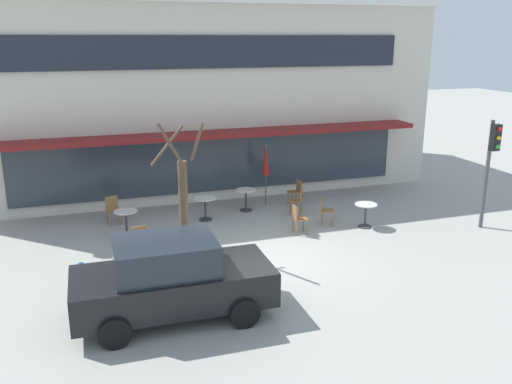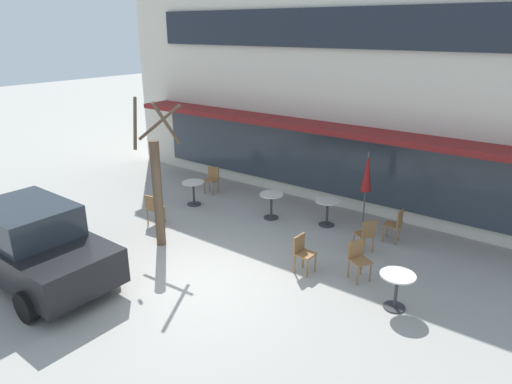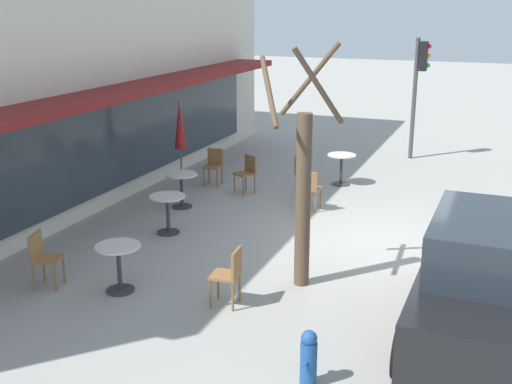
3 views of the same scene
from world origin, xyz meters
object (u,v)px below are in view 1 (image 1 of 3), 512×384
Objects in this scene: patio_umbrella_green_folded at (266,160)px; street_tree at (183,203)px; cafe_table_streetside at (126,219)px; cafe_table_by_tree at (246,196)px; cafe_chair_1 at (296,190)px; cafe_chair_4 at (298,217)px; cafe_chair_5 at (325,209)px; fire_hydrant at (82,276)px; cafe_chair_0 at (113,208)px; cafe_chair_2 at (139,238)px; cafe_table_mid_patio at (366,211)px; cafe_table_near_wall at (205,205)px; cafe_chair_3 at (298,199)px; parked_sedan at (171,278)px; traffic_light_pole at (491,157)px.

street_tree is at bearing -132.29° from patio_umbrella_green_folded.
patio_umbrella_green_folded is at bearing 17.48° from cafe_table_streetside.
cafe_chair_1 is at bearing 3.71° from cafe_table_by_tree.
cafe_chair_5 is (1.14, 0.49, 0.00)m from cafe_chair_4.
street_tree is at bearing -62.83° from cafe_table_streetside.
fire_hydrant is at bearing -111.47° from cafe_table_streetside.
street_tree is 5.35× the size of fire_hydrant.
cafe_chair_4 is at bearing -27.50° from cafe_chair_0.
cafe_table_by_tree is at bearing 36.26° from cafe_chair_2.
cafe_chair_5 is at bearing 16.95° from street_tree.
cafe_table_mid_patio is 2.25m from cafe_chair_4.
cafe_chair_2 reaches higher than cafe_table_near_wall.
cafe_table_streetside is 5.72m from cafe_chair_3.
cafe_chair_4 is 0.24× the size of street_tree.
parked_sedan is at bearing -123.23° from patio_umbrella_green_folded.
cafe_chair_0 is 6.37m from cafe_chair_1.
cafe_chair_2 is 0.21× the size of parked_sedan.
cafe_chair_2 is (-7.04, -0.12, 0.01)m from cafe_table_mid_patio.
cafe_table_mid_patio is (4.63, -2.26, 0.00)m from cafe_table_near_wall.
street_tree is at bearing 177.54° from traffic_light_pole.
cafe_table_streetside is at bearing 68.53° from fire_hydrant.
cafe_table_by_tree is 7.18m from fire_hydrant.
cafe_chair_5 is (-1.11, 0.61, 0.01)m from cafe_table_mid_patio.
cafe_chair_3 is at bearing 107.09° from cafe_chair_5.
cafe_table_mid_patio is at bearing 160.03° from traffic_light_pole.
traffic_light_pole is at bearing 2.60° from fire_hydrant.
cafe_chair_4 is at bearing 16.95° from fire_hydrant.
cafe_chair_3 is at bearing 147.67° from traffic_light_pole.
patio_umbrella_green_folded is 0.58× the size of street_tree.
cafe_chair_0 is 4.20m from street_tree.
cafe_table_near_wall is 3.15m from cafe_chair_3.
cafe_table_by_tree is 0.35× the size of patio_umbrella_green_folded.
cafe_table_by_tree is 0.22× the size of traffic_light_pole.
cafe_table_near_wall is 0.20× the size of street_tree.
parked_sedan reaches higher than cafe_chair_0.
patio_umbrella_green_folded reaches higher than cafe_chair_0.
fire_hydrant is at bearing -168.11° from cafe_table_mid_patio.
traffic_light_pole reaches higher than cafe_chair_2.
cafe_table_near_wall is 0.35× the size of patio_umbrella_green_folded.
cafe_chair_0 reaches higher than cafe_table_mid_patio.
patio_umbrella_green_folded is at bearing 56.77° from parked_sedan.
cafe_chair_4 is 6.15m from traffic_light_pole.
cafe_chair_3 and cafe_chair_5 have the same top height.
cafe_table_streetside is 6.20m from cafe_chair_1.
cafe_chair_2 is 1.26× the size of fire_hydrant.
cafe_chair_0 is 1.00× the size of cafe_chair_5.
cafe_table_by_tree is 1.00× the size of cafe_table_mid_patio.
traffic_light_pole is at bearing -31.71° from cafe_table_by_tree.
cafe_chair_4 is 1.00× the size of cafe_chair_5.
cafe_table_streetside is at bearing 94.83° from parked_sedan.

